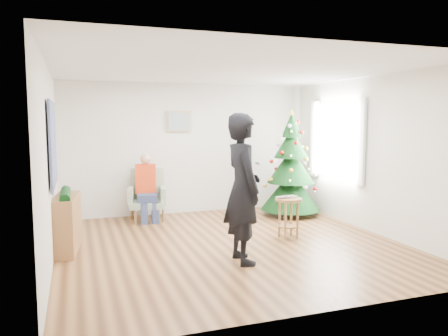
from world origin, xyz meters
name	(u,v)px	position (x,y,z in m)	size (l,w,h in m)	color
floor	(231,245)	(0.00, 0.00, 0.00)	(5.00, 5.00, 0.00)	brown
ceiling	(231,70)	(0.00, 0.00, 2.60)	(5.00, 5.00, 0.00)	white
wall_back	(189,149)	(0.00, 2.50, 1.30)	(5.00, 5.00, 0.00)	silver
wall_front	(321,181)	(0.00, -2.50, 1.30)	(5.00, 5.00, 0.00)	silver
wall_left	(49,164)	(-2.50, 0.00, 1.30)	(5.00, 5.00, 0.00)	silver
wall_right	(372,155)	(2.50, 0.00, 1.30)	(5.00, 5.00, 0.00)	silver
window_panel	(337,140)	(2.47, 1.00, 1.50)	(0.04, 1.30, 1.40)	white
curtains	(335,140)	(2.44, 1.00, 1.50)	(0.05, 1.75, 1.50)	white
christmas_tree	(291,168)	(1.84, 1.59, 0.95)	(1.16, 1.16, 2.10)	#3F2816
stool	(288,218)	(1.00, 0.06, 0.33)	(0.43, 0.43, 0.64)	brown
laptop	(289,197)	(1.00, 0.06, 0.66)	(0.35, 0.23, 0.03)	silver
armchair	(147,202)	(-0.92, 2.06, 0.35)	(0.76, 0.72, 0.96)	#8CA383
seated_person	(147,187)	(-0.93, 2.01, 0.64)	(0.42, 0.58, 1.26)	navy
standing_man	(243,188)	(-0.12, -0.80, 0.98)	(0.72, 0.47, 1.96)	black
game_controller	(259,163)	(0.09, -0.83, 1.31)	(0.04, 0.13, 0.04)	white
console	(66,224)	(-2.33, 0.46, 0.40)	(0.30, 1.00, 0.80)	brown
garland	(65,195)	(-2.33, 0.46, 0.82)	(0.14, 0.14, 0.90)	black
tapestry	(53,144)	(-2.46, 0.30, 1.55)	(0.03, 1.50, 1.15)	black
framed_picture	(179,121)	(-0.20, 2.46, 1.85)	(0.52, 0.05, 0.42)	tan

